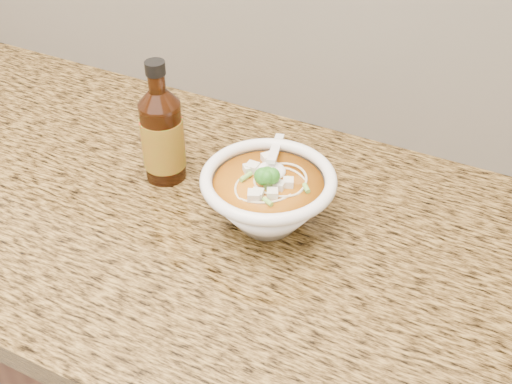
% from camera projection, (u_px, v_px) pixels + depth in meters
% --- Properties ---
extents(cabinet, '(4.00, 0.65, 0.86)m').
position_uv_depth(cabinet, '(138.00, 354.00, 1.36)').
color(cabinet, '#361B10').
rests_on(cabinet, ground).
extents(counter_slab, '(4.00, 0.68, 0.04)m').
position_uv_depth(counter_slab, '(108.00, 187.00, 1.08)').
color(counter_slab, olive).
rests_on(counter_slab, cabinet).
extents(soup_bowl, '(0.20, 0.22, 0.11)m').
position_uv_depth(soup_bowl, '(268.00, 198.00, 0.95)').
color(soup_bowl, white).
rests_on(soup_bowl, counter_slab).
extents(hot_sauce_bottle, '(0.07, 0.07, 0.21)m').
position_uv_depth(hot_sauce_bottle, '(162.00, 136.00, 1.02)').
color(hot_sauce_bottle, '#3B1808').
rests_on(hot_sauce_bottle, counter_slab).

